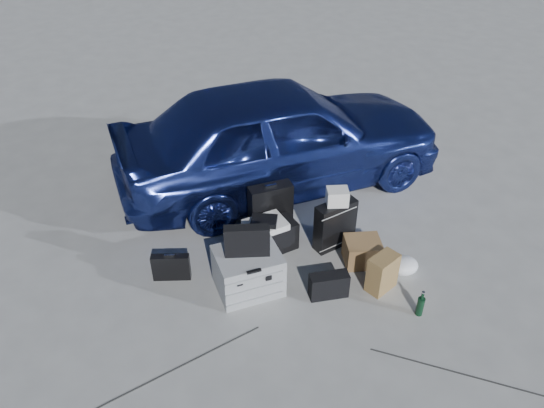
# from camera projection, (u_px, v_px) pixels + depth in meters

# --- Properties ---
(ground) EXTENTS (60.00, 60.00, 0.00)m
(ground) POSITION_uv_depth(u_px,v_px,m) (317.00, 297.00, 5.26)
(ground) COLOR #A3A49F
(ground) RESTS_ON ground
(car) EXTENTS (4.22, 2.05, 1.39)m
(car) POSITION_uv_depth(u_px,v_px,m) (280.00, 135.00, 6.55)
(car) COLOR #283993
(car) RESTS_ON ground
(pelican_case) EXTENTS (0.66, 0.56, 0.45)m
(pelican_case) POSITION_uv_depth(u_px,v_px,m) (248.00, 271.00, 5.23)
(pelican_case) COLOR #AAACAF
(pelican_case) RESTS_ON ground
(laptop_bag) EXTENTS (0.44, 0.20, 0.32)m
(laptop_bag) POSITION_uv_depth(u_px,v_px,m) (247.00, 241.00, 5.01)
(laptop_bag) COLOR black
(laptop_bag) RESTS_ON pelican_case
(briefcase) EXTENTS (0.39, 0.17, 0.30)m
(briefcase) POSITION_uv_depth(u_px,v_px,m) (171.00, 267.00, 5.39)
(briefcase) COLOR black
(briefcase) RESTS_ON ground
(suitcase_left) EXTENTS (0.50, 0.22, 0.63)m
(suitcase_left) POSITION_uv_depth(u_px,v_px,m) (271.00, 210.00, 5.92)
(suitcase_left) COLOR black
(suitcase_left) RESTS_ON ground
(suitcase_right) EXTENTS (0.49, 0.30, 0.56)m
(suitcase_right) POSITION_uv_depth(u_px,v_px,m) (335.00, 225.00, 5.75)
(suitcase_right) COLOR black
(suitcase_right) RESTS_ON ground
(white_carton) EXTENTS (0.26, 0.22, 0.18)m
(white_carton) POSITION_uv_depth(u_px,v_px,m) (337.00, 197.00, 5.54)
(white_carton) COLOR white
(white_carton) RESTS_ON suitcase_right
(duffel_bag) EXTENTS (0.71, 0.44, 0.33)m
(duffel_bag) POSITION_uv_depth(u_px,v_px,m) (266.00, 239.00, 5.73)
(duffel_bag) COLOR black
(duffel_bag) RESTS_ON ground
(flat_box_white) EXTENTS (0.48, 0.40, 0.07)m
(flat_box_white) POSITION_uv_depth(u_px,v_px,m) (266.00, 225.00, 5.61)
(flat_box_white) COLOR white
(flat_box_white) RESTS_ON duffel_bag
(flat_box_black) EXTENTS (0.32, 0.28, 0.06)m
(flat_box_black) POSITION_uv_depth(u_px,v_px,m) (264.00, 221.00, 5.55)
(flat_box_black) COLOR black
(flat_box_black) RESTS_ON flat_box_white
(kraft_bag) EXTENTS (0.35, 0.30, 0.40)m
(kraft_bag) POSITION_uv_depth(u_px,v_px,m) (382.00, 273.00, 5.25)
(kraft_bag) COLOR #A07D45
(kraft_bag) RESTS_ON ground
(cardboard_box) EXTENTS (0.42, 0.38, 0.28)m
(cardboard_box) POSITION_uv_depth(u_px,v_px,m) (362.00, 251.00, 5.61)
(cardboard_box) COLOR olive
(cardboard_box) RESTS_ON ground
(plastic_bag) EXTENTS (0.31, 0.27, 0.17)m
(plastic_bag) POSITION_uv_depth(u_px,v_px,m) (404.00, 265.00, 5.51)
(plastic_bag) COLOR white
(plastic_bag) RESTS_ON ground
(messenger_bag) EXTENTS (0.39, 0.17, 0.27)m
(messenger_bag) POSITION_uv_depth(u_px,v_px,m) (329.00, 285.00, 5.20)
(messenger_bag) COLOR black
(messenger_bag) RESTS_ON ground
(green_bottle) EXTENTS (0.09, 0.09, 0.28)m
(green_bottle) POSITION_uv_depth(u_px,v_px,m) (421.00, 304.00, 4.99)
(green_bottle) COLOR black
(green_bottle) RESTS_ON ground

